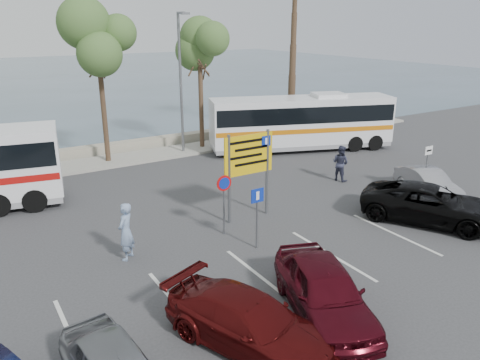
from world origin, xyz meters
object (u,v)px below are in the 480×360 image
car_silver_b (428,183)px  car_red (324,290)px  car_maroon (249,322)px  pedestrian_near (126,232)px  suv_black (430,204)px  direction_sign (249,161)px  pedestrian_far (340,163)px  street_lamp_right (181,77)px  coach_bus_right (301,124)px

car_silver_b → car_red: bearing=-138.1°
car_maroon → car_red: (2.40, 0.00, 0.10)m
car_maroon → pedestrian_near: bearing=78.9°
car_red → suv_black: car_red is taller
suv_black → car_red: bearing=169.1°
direction_sign → pedestrian_near: 5.59m
car_red → pedestrian_far: (8.42, 8.29, 0.13)m
street_lamp_right → coach_bus_right: 7.86m
car_maroon → suv_black: bearing=-7.1°
car_red → suv_black: 8.31m
car_red → car_silver_b: (10.29, 4.51, -0.15)m
pedestrian_far → street_lamp_right: bearing=12.6°
pedestrian_far → pedestrian_near: bearing=86.3°
street_lamp_right → direction_sign: 10.73m
car_maroon → street_lamp_right: bearing=48.6°
suv_black → pedestrian_near: (-11.35, 3.37, 0.27)m
direction_sign → car_silver_b: direction_sign is taller
street_lamp_right → pedestrian_far: 10.50m
street_lamp_right → pedestrian_far: street_lamp_right is taller
street_lamp_right → pedestrian_near: (-7.35, -11.06, -3.60)m
car_silver_b → pedestrian_far: (-1.87, 3.78, 0.29)m
direction_sign → car_red: (-1.90, -6.70, -1.66)m
street_lamp_right → car_maroon: bearing=-110.3°
direction_sign → pedestrian_far: (6.52, 1.60, -1.52)m
coach_bus_right → pedestrian_far: coach_bus_right is taller
car_silver_b → pedestrian_near: pedestrian_near is taller
pedestrian_far → car_red: bearing=119.8°
coach_bus_right → pedestrian_near: (-13.96, -8.04, -0.61)m
direction_sign → car_maroon: 8.15m
car_red → suv_black: bearing=38.5°
pedestrian_far → coach_bus_right: bearing=-34.9°
pedestrian_near → pedestrian_far: bearing=146.8°
direction_sign → coach_bus_right: (8.61, 7.30, -0.81)m
street_lamp_right → direction_sign: street_lamp_right is taller
suv_black → coach_bus_right: bearing=48.1°
car_maroon → pedestrian_far: pedestrian_far is taller
coach_bus_right → pedestrian_near: 16.12m
car_red → pedestrian_near: bearing=140.5°
car_silver_b → pedestrian_near: bearing=-167.8°
car_red → suv_black: size_ratio=0.86×
direction_sign → car_red: bearing=-105.8°
pedestrian_near → pedestrian_far: size_ratio=1.11×
suv_black → pedestrian_far: bearing=55.7°
direction_sign → car_silver_b: (8.40, -2.19, -1.81)m
coach_bus_right → car_red: bearing=-126.9°
pedestrian_far → car_silver_b: bearing=-168.5°
car_maroon → car_red: size_ratio=1.02×
direction_sign → pedestrian_far: size_ratio=1.98×
pedestrian_near → suv_black: bearing=119.2°
car_red → coach_bus_right: bearing=73.5°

